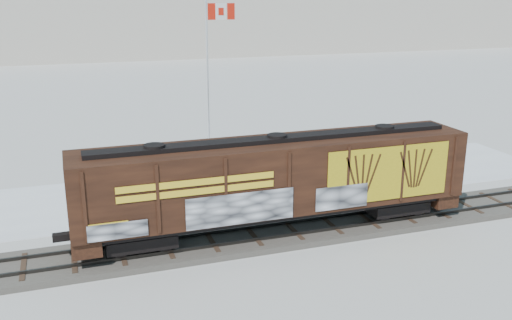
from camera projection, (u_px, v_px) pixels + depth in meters
name	position (u px, v px, depth m)	size (l,w,h in m)	color
ground	(292.00, 234.00, 27.31)	(500.00, 500.00, 0.00)	white
rail_track	(292.00, 232.00, 27.27)	(50.00, 3.40, 0.43)	#59544C
parking_strip	(245.00, 186.00, 34.11)	(40.00, 8.00, 0.03)	white
hopper_railcar	(277.00, 178.00, 26.22)	(18.45, 3.06, 4.47)	black
flagpole	(210.00, 109.00, 36.87)	(2.30, 0.90, 10.72)	silver
car_silver	(186.00, 180.00, 32.87)	(1.70, 4.23, 1.44)	#AFB2B7
car_white	(237.00, 178.00, 32.94)	(1.74, 4.99, 1.64)	silver
car_dark	(310.00, 171.00, 34.82)	(1.74, 4.28, 1.24)	black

